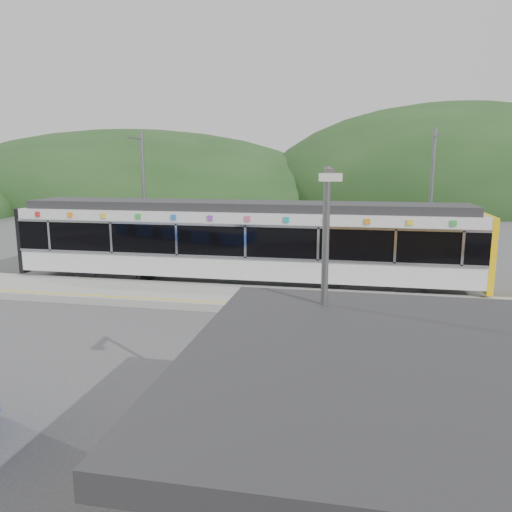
# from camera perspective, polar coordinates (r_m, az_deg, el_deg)

# --- Properties ---
(ground) EXTENTS (120.00, 120.00, 0.00)m
(ground) POSITION_cam_1_polar(r_m,az_deg,el_deg) (16.72, -1.84, -8.41)
(ground) COLOR #4C4C4F
(ground) RESTS_ON ground
(hills) EXTENTS (146.00, 149.00, 26.00)m
(hills) POSITION_cam_1_polar(r_m,az_deg,el_deg) (21.55, 17.79, -4.54)
(hills) COLOR #1E3D19
(hills) RESTS_ON ground
(platform) EXTENTS (26.00, 3.20, 0.30)m
(platform) POSITION_cam_1_polar(r_m,az_deg,el_deg) (19.76, 0.31, -4.93)
(platform) COLOR #9E9E99
(platform) RESTS_ON ground
(yellow_line) EXTENTS (26.00, 0.10, 0.01)m
(yellow_line) POSITION_cam_1_polar(r_m,az_deg,el_deg) (18.49, -0.45, -5.53)
(yellow_line) COLOR yellow
(yellow_line) RESTS_ON platform
(train) EXTENTS (20.44, 3.01, 3.74)m
(train) POSITION_cam_1_polar(r_m,az_deg,el_deg) (22.20, -1.62, 1.86)
(train) COLOR black
(train) RESTS_ON ground
(catenary_mast_west) EXTENTS (0.18, 1.80, 7.00)m
(catenary_mast_west) POSITION_cam_1_polar(r_m,az_deg,el_deg) (26.25, -12.73, 6.45)
(catenary_mast_west) COLOR slate
(catenary_mast_west) RESTS_ON ground
(catenary_mast_east) EXTENTS (0.18, 1.80, 7.00)m
(catenary_mast_east) POSITION_cam_1_polar(r_m,az_deg,el_deg) (24.27, 19.33, 5.79)
(catenary_mast_east) COLOR slate
(catenary_mast_east) RESTS_ON ground
(lamp_post) EXTENTS (0.37, 0.98, 5.40)m
(lamp_post) POSITION_cam_1_polar(r_m,az_deg,el_deg) (8.71, 7.77, -4.22)
(lamp_post) COLOR slate
(lamp_post) RESTS_ON ground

